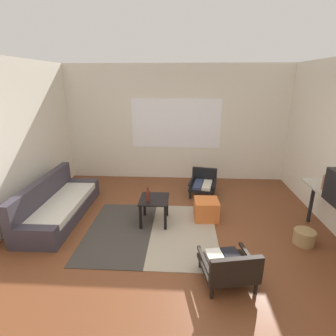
{
  "coord_description": "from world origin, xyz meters",
  "views": [
    {
      "loc": [
        0.17,
        -3.3,
        2.35
      ],
      "look_at": [
        -0.06,
        0.75,
        1.0
      ],
      "focal_mm": 28.52,
      "sensor_mm": 36.0,
      "label": 1
    }
  ],
  "objects_px": {
    "armchair_striped_foreground": "(229,267)",
    "armchair_by_window": "(203,183)",
    "couch": "(57,206)",
    "glass_bottle": "(148,196)",
    "wicker_basket": "(304,237)",
    "clay_vase": "(331,183)",
    "coffee_table": "(154,204)",
    "ottoman_orange": "(206,209)"
  },
  "relations": [
    {
      "from": "clay_vase",
      "to": "coffee_table",
      "type": "bearing_deg",
      "value": 174.3
    },
    {
      "from": "armchair_by_window",
      "to": "ottoman_orange",
      "type": "distance_m",
      "value": 1.11
    },
    {
      "from": "armchair_striped_foreground",
      "to": "wicker_basket",
      "type": "distance_m",
      "value": 1.56
    },
    {
      "from": "clay_vase",
      "to": "ottoman_orange",
      "type": "bearing_deg",
      "value": 165.93
    },
    {
      "from": "clay_vase",
      "to": "wicker_basket",
      "type": "height_order",
      "value": "clay_vase"
    },
    {
      "from": "couch",
      "to": "coffee_table",
      "type": "bearing_deg",
      "value": -3.37
    },
    {
      "from": "couch",
      "to": "wicker_basket",
      "type": "relative_size",
      "value": 6.77
    },
    {
      "from": "coffee_table",
      "to": "armchair_striped_foreground",
      "type": "relative_size",
      "value": 0.76
    },
    {
      "from": "armchair_striped_foreground",
      "to": "wicker_basket",
      "type": "xyz_separation_m",
      "value": [
        1.27,
        0.91,
        -0.14
      ]
    },
    {
      "from": "wicker_basket",
      "to": "armchair_by_window",
      "type": "bearing_deg",
      "value": 127.84
    },
    {
      "from": "couch",
      "to": "glass_bottle",
      "type": "height_order",
      "value": "couch"
    },
    {
      "from": "ottoman_orange",
      "to": "wicker_basket",
      "type": "height_order",
      "value": "ottoman_orange"
    },
    {
      "from": "couch",
      "to": "ottoman_orange",
      "type": "xyz_separation_m",
      "value": [
        2.64,
        0.08,
        -0.04
      ]
    },
    {
      "from": "armchair_striped_foreground",
      "to": "clay_vase",
      "type": "distance_m",
      "value": 2.09
    },
    {
      "from": "coffee_table",
      "to": "wicker_basket",
      "type": "xyz_separation_m",
      "value": [
        2.3,
        -0.5,
        -0.24
      ]
    },
    {
      "from": "armchair_striped_foreground",
      "to": "ottoman_orange",
      "type": "bearing_deg",
      "value": 95.17
    },
    {
      "from": "couch",
      "to": "clay_vase",
      "type": "height_order",
      "value": "clay_vase"
    },
    {
      "from": "ottoman_orange",
      "to": "armchair_striped_foreground",
      "type": "bearing_deg",
      "value": -84.83
    },
    {
      "from": "armchair_by_window",
      "to": "wicker_basket",
      "type": "xyz_separation_m",
      "value": [
        1.39,
        -1.79,
        -0.14
      ]
    },
    {
      "from": "glass_bottle",
      "to": "couch",
      "type": "bearing_deg",
      "value": 172.69
    },
    {
      "from": "ottoman_orange",
      "to": "glass_bottle",
      "type": "height_order",
      "value": "glass_bottle"
    },
    {
      "from": "couch",
      "to": "coffee_table",
      "type": "height_order",
      "value": "couch"
    },
    {
      "from": "couch",
      "to": "armchair_by_window",
      "type": "xyz_separation_m",
      "value": [
        2.66,
        1.19,
        0.03
      ]
    },
    {
      "from": "clay_vase",
      "to": "glass_bottle",
      "type": "height_order",
      "value": "clay_vase"
    },
    {
      "from": "ottoman_orange",
      "to": "wicker_basket",
      "type": "distance_m",
      "value": 1.56
    },
    {
      "from": "coffee_table",
      "to": "armchair_by_window",
      "type": "height_order",
      "value": "armchair_by_window"
    },
    {
      "from": "coffee_table",
      "to": "ottoman_orange",
      "type": "xyz_separation_m",
      "value": [
        0.9,
        0.18,
        -0.17
      ]
    },
    {
      "from": "coffee_table",
      "to": "wicker_basket",
      "type": "relative_size",
      "value": 1.75
    },
    {
      "from": "armchair_by_window",
      "to": "ottoman_orange",
      "type": "relative_size",
      "value": 1.66
    },
    {
      "from": "couch",
      "to": "coffee_table",
      "type": "relative_size",
      "value": 3.87
    },
    {
      "from": "armchair_by_window",
      "to": "clay_vase",
      "type": "relative_size",
      "value": 2.3
    },
    {
      "from": "ottoman_orange",
      "to": "clay_vase",
      "type": "height_order",
      "value": "clay_vase"
    },
    {
      "from": "armchair_by_window",
      "to": "armchair_striped_foreground",
      "type": "distance_m",
      "value": 2.7
    },
    {
      "from": "couch",
      "to": "clay_vase",
      "type": "bearing_deg",
      "value": -4.78
    },
    {
      "from": "couch",
      "to": "armchair_by_window",
      "type": "distance_m",
      "value": 2.92
    },
    {
      "from": "armchair_by_window",
      "to": "armchair_striped_foreground",
      "type": "relative_size",
      "value": 0.97
    },
    {
      "from": "coffee_table",
      "to": "armchair_by_window",
      "type": "xyz_separation_m",
      "value": [
        0.92,
        1.29,
        -0.1
      ]
    },
    {
      "from": "armchair_striped_foreground",
      "to": "armchair_by_window",
      "type": "bearing_deg",
      "value": 92.61
    },
    {
      "from": "couch",
      "to": "armchair_by_window",
      "type": "height_order",
      "value": "couch"
    },
    {
      "from": "armchair_striped_foreground",
      "to": "clay_vase",
      "type": "height_order",
      "value": "clay_vase"
    },
    {
      "from": "armchair_striped_foreground",
      "to": "ottoman_orange",
      "type": "xyz_separation_m",
      "value": [
        -0.14,
        1.58,
        -0.06
      ]
    },
    {
      "from": "armchair_striped_foreground",
      "to": "glass_bottle",
      "type": "height_order",
      "value": "glass_bottle"
    }
  ]
}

